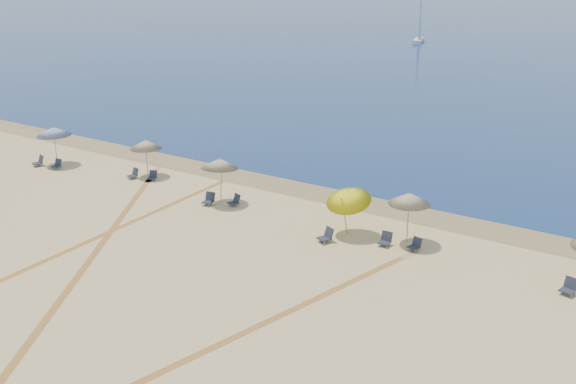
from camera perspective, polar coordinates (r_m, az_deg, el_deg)
name	(u,v)px	position (r m, az deg, el deg)	size (l,w,h in m)	color
wet_sand	(325,194)	(38.80, 3.22, -0.13)	(500.00, 500.00, 0.00)	olive
umbrella_0	(54,131)	(46.38, -19.59, 4.96)	(2.24, 2.25, 2.59)	gray
umbrella_1	(146,144)	(42.31, -12.20, 4.05)	(1.96, 1.96, 2.39)	gray
umbrella_2	(220,163)	(36.92, -5.92, 2.47)	(2.10, 2.13, 2.63)	gray
umbrella_3	(348,197)	(32.59, 5.21, -0.40)	(2.26, 2.31, 2.63)	gray
umbrella_4	(409,199)	(31.97, 10.44, -0.56)	(2.02, 2.02, 2.60)	gray
chair_0	(39,161)	(46.88, -20.71, 2.50)	(0.74, 0.81, 0.69)	black
chair_1	(57,164)	(45.85, -19.33, 2.26)	(0.57, 0.65, 0.63)	black
chair_2	(134,174)	(42.48, -13.18, 1.53)	(0.63, 0.70, 0.63)	black
chair_3	(153,176)	(41.89, -11.62, 1.36)	(0.67, 0.72, 0.59)	black
chair_4	(209,199)	(37.24, -6.83, -0.63)	(0.66, 0.75, 0.68)	black
chair_5	(235,201)	(36.93, -4.61, -0.75)	(0.71, 0.77, 0.64)	black
chair_6	(326,236)	(32.27, 3.34, -3.78)	(0.80, 0.85, 0.69)	black
chair_7	(385,240)	(32.18, 8.42, -4.08)	(0.54, 0.64, 0.65)	black
chair_8	(415,245)	(31.92, 10.93, -4.49)	(0.64, 0.70, 0.59)	black
chair_9	(569,287)	(29.81, 23.12, -7.56)	(0.69, 0.76, 0.67)	black
sailboat_0	(420,28)	(111.38, 11.30, 13.70)	(2.41, 5.03, 7.26)	white
tire_tracks	(95,288)	(29.13, -16.35, -8.00)	(45.31, 42.34, 0.00)	tan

